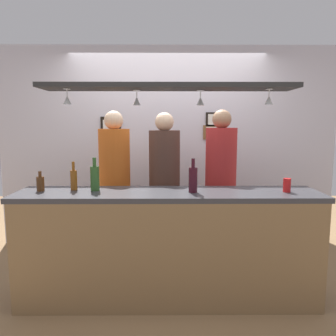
# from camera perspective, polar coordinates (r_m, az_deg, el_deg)

# --- Properties ---
(ground_plane) EXTENTS (8.00, 8.00, 0.00)m
(ground_plane) POSITION_cam_1_polar(r_m,az_deg,el_deg) (3.55, 0.01, -19.12)
(ground_plane) COLOR olive
(back_wall) EXTENTS (4.40, 0.06, 2.60)m
(back_wall) POSITION_cam_1_polar(r_m,az_deg,el_deg) (4.28, -0.09, 3.63)
(back_wall) COLOR silver
(back_wall) RESTS_ON ground_plane
(bar_counter) EXTENTS (2.70, 0.55, 1.01)m
(bar_counter) POSITION_cam_1_polar(r_m,az_deg,el_deg) (2.82, 0.08, -11.34)
(bar_counter) COLOR #38383D
(bar_counter) RESTS_ON ground_plane
(overhead_glass_rack) EXTENTS (2.20, 0.36, 0.04)m
(overhead_glass_rack) POSITION_cam_1_polar(r_m,az_deg,el_deg) (2.89, 0.05, 14.10)
(overhead_glass_rack) COLOR black
(hanging_wineglass_far_left) EXTENTS (0.07, 0.07, 0.13)m
(hanging_wineglass_far_left) POSITION_cam_1_polar(r_m,az_deg,el_deg) (2.95, -17.32, 11.45)
(hanging_wineglass_far_left) COLOR silver
(hanging_wineglass_far_left) RESTS_ON overhead_glass_rack
(hanging_wineglass_left) EXTENTS (0.07, 0.07, 0.13)m
(hanging_wineglass_left) POSITION_cam_1_polar(r_m,az_deg,el_deg) (2.96, -5.51, 11.74)
(hanging_wineglass_left) COLOR silver
(hanging_wineglass_left) RESTS_ON overhead_glass_rack
(hanging_wineglass_center_left) EXTENTS (0.07, 0.07, 0.13)m
(hanging_wineglass_center_left) POSITION_cam_1_polar(r_m,az_deg,el_deg) (2.96, 5.72, 11.73)
(hanging_wineglass_center_left) COLOR silver
(hanging_wineglass_center_left) RESTS_ON overhead_glass_rack
(hanging_wineglass_center) EXTENTS (0.07, 0.07, 0.13)m
(hanging_wineglass_center) POSITION_cam_1_polar(r_m,az_deg,el_deg) (2.97, 17.32, 11.43)
(hanging_wineglass_center) COLOR silver
(hanging_wineglass_center) RESTS_ON overhead_glass_rack
(person_left_orange_shirt) EXTENTS (0.34, 0.34, 1.75)m
(person_left_orange_shirt) POSITION_cam_1_polar(r_m,az_deg,el_deg) (3.62, -9.34, -1.05)
(person_left_orange_shirt) COLOR #2D334C
(person_left_orange_shirt) RESTS_ON ground_plane
(person_middle_brown_shirt) EXTENTS (0.34, 0.34, 1.73)m
(person_middle_brown_shirt) POSITION_cam_1_polar(r_m,az_deg,el_deg) (3.58, -0.63, -1.24)
(person_middle_brown_shirt) COLOR #2D334C
(person_middle_brown_shirt) RESTS_ON ground_plane
(person_right_red_shirt) EXTENTS (0.34, 0.34, 1.76)m
(person_right_red_shirt) POSITION_cam_1_polar(r_m,az_deg,el_deg) (3.63, 9.26, -0.90)
(person_right_red_shirt) COLOR #2D334C
(person_right_red_shirt) RESTS_ON ground_plane
(bottle_champagne_green) EXTENTS (0.08, 0.08, 0.30)m
(bottle_champagne_green) POSITION_cam_1_polar(r_m,az_deg,el_deg) (2.98, -12.75, -1.67)
(bottle_champagne_green) COLOR #2D5623
(bottle_champagne_green) RESTS_ON bar_counter
(bottle_wine_dark_red) EXTENTS (0.08, 0.08, 0.30)m
(bottle_wine_dark_red) POSITION_cam_1_polar(r_m,az_deg,el_deg) (2.84, 4.42, -1.96)
(bottle_wine_dark_red) COLOR #380F19
(bottle_wine_dark_red) RESTS_ON bar_counter
(bottle_beer_amber_tall) EXTENTS (0.06, 0.06, 0.26)m
(bottle_beer_amber_tall) POSITION_cam_1_polar(r_m,az_deg,el_deg) (3.06, -16.25, -1.88)
(bottle_beer_amber_tall) COLOR brown
(bottle_beer_amber_tall) RESTS_ON bar_counter
(bottle_beer_brown_stubby) EXTENTS (0.07, 0.07, 0.18)m
(bottle_beer_brown_stubby) POSITION_cam_1_polar(r_m,az_deg,el_deg) (3.11, -21.54, -2.52)
(bottle_beer_brown_stubby) COLOR #512D14
(bottle_beer_brown_stubby) RESTS_ON bar_counter
(drink_can) EXTENTS (0.07, 0.07, 0.12)m
(drink_can) POSITION_cam_1_polar(r_m,az_deg,el_deg) (3.04, 20.20, -2.86)
(drink_can) COLOR red
(drink_can) RESTS_ON bar_counter
(picture_frame_upper_small) EXTENTS (0.22, 0.02, 0.18)m
(picture_frame_upper_small) POSITION_cam_1_polar(r_m,az_deg,el_deg) (4.28, 8.16, 8.47)
(picture_frame_upper_small) COLOR black
(picture_frame_upper_small) RESTS_ON back_wall
(picture_frame_caricature) EXTENTS (0.26, 0.02, 0.34)m
(picture_frame_caricature) POSITION_cam_1_polar(r_m,az_deg,el_deg) (4.29, -10.02, 6.61)
(picture_frame_caricature) COLOR black
(picture_frame_caricature) RESTS_ON back_wall
(picture_frame_lower_pair) EXTENTS (0.30, 0.02, 0.18)m
(picture_frame_lower_pair) POSITION_cam_1_polar(r_m,az_deg,el_deg) (4.28, 8.21, 6.26)
(picture_frame_lower_pair) COLOR brown
(picture_frame_lower_pair) RESTS_ON back_wall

